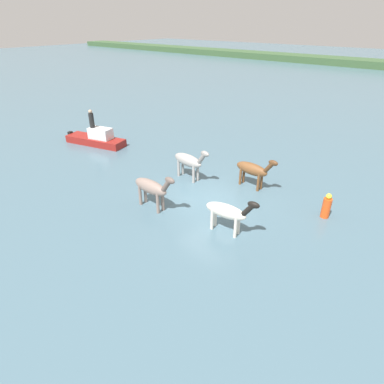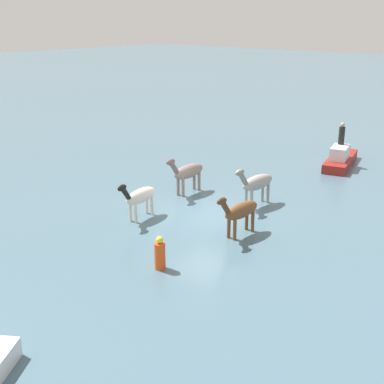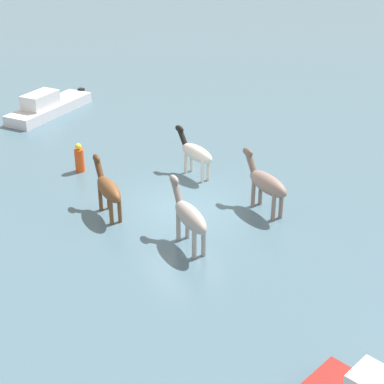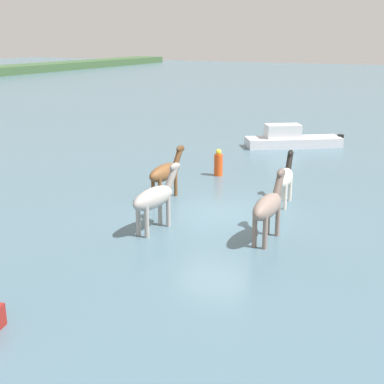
{
  "view_description": "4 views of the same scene",
  "coord_description": "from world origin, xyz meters",
  "views": [
    {
      "loc": [
        7.83,
        -10.58,
        7.54
      ],
      "look_at": [
        -0.35,
        -0.94,
        0.64
      ],
      "focal_mm": 29.86,
      "sensor_mm": 36.0,
      "label": 1
    },
    {
      "loc": [
        15.22,
        12.45,
        7.76
      ],
      "look_at": [
        -0.29,
        -0.99,
        0.67
      ],
      "focal_mm": 47.58,
      "sensor_mm": 36.0,
      "label": 2
    },
    {
      "loc": [
        -15.25,
        8.37,
        9.25
      ],
      "look_at": [
        -0.58,
        -0.01,
        0.88
      ],
      "focal_mm": 54.33,
      "sensor_mm": 36.0,
      "label": 3
    },
    {
      "loc": [
        -15.41,
        -6.83,
        5.7
      ],
      "look_at": [
        -0.8,
        0.46,
        0.91
      ],
      "focal_mm": 50.14,
      "sensor_mm": 36.0,
      "label": 4
    }
  ],
  "objects": [
    {
      "name": "buoy_channel_marker",
      "position": [
        4.69,
        1.95,
        0.51
      ],
      "size": [
        0.36,
        0.36,
        1.14
      ],
      "color": "#E54C19",
      "rests_on": "ground_plane"
    },
    {
      "name": "boat_launch_far",
      "position": [
        -10.45,
        0.97,
        0.31
      ],
      "size": [
        4.48,
        2.26,
        1.33
      ],
      "rotation": [
        0.0,
        0.0,
        0.27
      ],
      "color": "maroon",
      "rests_on": "ground_plane"
    },
    {
      "name": "horse_chestnut_trailing",
      "position": [
        2.1,
        -1.7,
        0.95
      ],
      "size": [
        2.23,
        0.72,
        1.72
      ],
      "rotation": [
        0.0,
        0.0,
        0.13
      ],
      "color": "silver",
      "rests_on": "ground_plane"
    },
    {
      "name": "horse_rear_stallion",
      "position": [
        0.84,
        2.33,
        0.97
      ],
      "size": [
        2.27,
        0.62,
        1.76
      ],
      "rotation": [
        0.0,
        0.0,
        -0.05
      ],
      "color": "brown",
      "rests_on": "ground_plane"
    },
    {
      "name": "horse_dun_straggler",
      "position": [
        -2.2,
        1.0,
        1.03
      ],
      "size": [
        2.42,
        0.71,
        1.87
      ],
      "rotation": [
        0.0,
        0.0,
        -0.08
      ],
      "color": "#9E9993",
      "rests_on": "ground_plane"
    },
    {
      "name": "horse_gray_outer",
      "position": [
        -1.49,
        -2.31,
        1.03
      ],
      "size": [
        2.4,
        0.56,
        1.88
      ],
      "rotation": [
        0.0,
        0.0,
        0.0
      ],
      "color": "gray",
      "rests_on": "ground_plane"
    },
    {
      "name": "ground_plane",
      "position": [
        0.0,
        0.0,
        0.0
      ],
      "size": [
        197.44,
        197.44,
        0.0
      ],
      "primitive_type": "plane",
      "color": "#476675"
    },
    {
      "name": "person_watcher_seated",
      "position": [
        -10.54,
        0.87,
        1.73
      ],
      "size": [
        0.32,
        0.32,
        1.19
      ],
      "color": "black",
      "rests_on": "boat_launch_far"
    }
  ]
}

